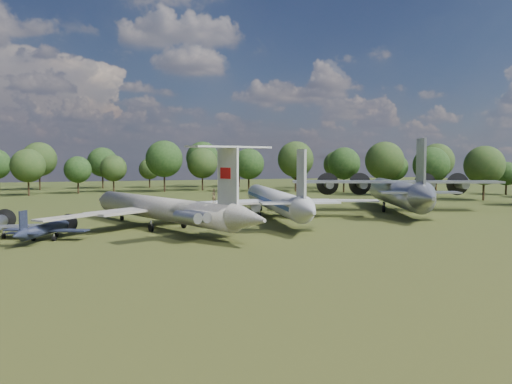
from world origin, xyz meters
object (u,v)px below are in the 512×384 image
object	(u,v)px
small_prop_west	(45,232)
an12_transport	(397,196)
person_on_il62	(214,196)
il62_airliner	(161,213)
tu104_jet	(275,204)

from	to	relation	value
small_prop_west	an12_transport	bearing A→B (deg)	37.78
an12_transport	person_on_il62	world-z (taller)	person_on_il62
il62_airliner	person_on_il62	distance (m)	13.04
an12_transport	small_prop_west	world-z (taller)	an12_transport
person_on_il62	small_prop_west	bearing A→B (deg)	-50.03
tu104_jet	small_prop_west	distance (m)	36.61
il62_airliner	an12_transport	distance (m)	46.00
tu104_jet	small_prop_west	xyz separation A→B (m)	(-34.30, -12.73, -1.34)
il62_airliner	small_prop_west	world-z (taller)	il62_airliner
tu104_jet	person_on_il62	distance (m)	23.15
il62_airliner	person_on_il62	size ratio (longest dim) A/B	25.31
il62_airliner	an12_transport	world-z (taller)	an12_transport
an12_transport	person_on_il62	xyz separation A→B (m)	(-39.71, -21.21, 2.55)
tu104_jet	il62_airliner	bearing A→B (deg)	-154.89
il62_airliner	small_prop_west	bearing A→B (deg)	178.33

